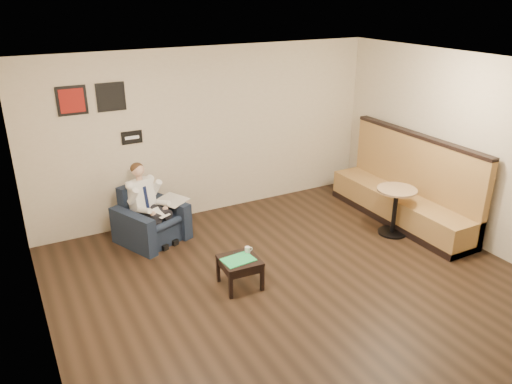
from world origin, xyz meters
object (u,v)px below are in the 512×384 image
seated_man (155,207)px  side_table (240,272)px  cafe_table (394,211)px  smartphone (238,253)px  green_folder (238,260)px  banquette (403,180)px  coffee_mug (248,250)px  armchair (151,215)px

seated_man → side_table: bearing=-94.7°
cafe_table → smartphone: bearing=-178.6°
green_folder → banquette: (3.28, 0.54, 0.31)m
coffee_mug → armchair: bearing=114.7°
banquette → cafe_table: size_ratio=3.67×
banquette → armchair: bearing=161.8°
smartphone → banquette: banquette is taller
armchair → green_folder: armchair is taller
seated_man → smartphone: size_ratio=9.33×
banquette → cafe_table: banquette is taller
green_folder → smartphone: bearing=62.9°
green_folder → coffee_mug: coffee_mug is taller
side_table → cafe_table: size_ratio=0.64×
side_table → armchair: bearing=108.9°
armchair → banquette: banquette is taller
armchair → coffee_mug: bearing=-88.6°
side_table → banquette: size_ratio=0.17×
armchair → coffee_mug: armchair is taller
green_folder → coffee_mug: (0.19, 0.11, 0.04)m
seated_man → cafe_table: bearing=-47.0°
coffee_mug → cafe_table: bearing=2.3°
green_folder → coffee_mug: bearing=30.6°
armchair → coffee_mug: 1.87m
armchair → banquette: (3.86, -1.27, 0.29)m
cafe_table → seated_man: bearing=156.3°
smartphone → cafe_table: (2.77, 0.07, -0.02)m
side_table → smartphone: size_ratio=3.93×
coffee_mug → smartphone: 0.13m
green_folder → smartphone: (0.08, 0.16, -0.00)m
green_folder → smartphone: 0.18m
side_table → cafe_table: cafe_table is taller
seated_man → armchair: bearing=90.0°
armchair → smartphone: (0.67, -1.66, -0.02)m
cafe_table → side_table: bearing=-175.8°
green_folder → cafe_table: bearing=4.4°
armchair → seated_man: (0.04, -0.10, 0.16)m
cafe_table → coffee_mug: bearing=-177.7°
green_folder → banquette: banquette is taller
side_table → smartphone: 0.25m
seated_man → cafe_table: (3.39, -1.49, -0.20)m
green_folder → coffee_mug: 0.23m
armchair → cafe_table: bearing=-48.2°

